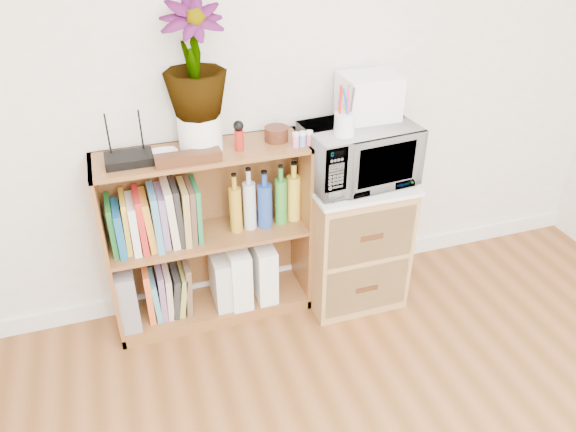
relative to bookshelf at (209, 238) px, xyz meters
name	(u,v)px	position (x,y,z in m)	size (l,w,h in m)	color
skirting_board	(270,275)	(0.35, 0.14, -0.42)	(4.00, 0.02, 0.10)	white
bookshelf	(209,238)	(0.00, 0.00, 0.00)	(1.00, 0.30, 0.95)	brown
wicker_unit	(351,240)	(0.75, -0.08, -0.12)	(0.50, 0.45, 0.70)	#9E7542
microwave	(359,154)	(0.75, -0.08, 0.39)	(0.52, 0.36, 0.29)	white
pen_cup	(345,124)	(0.63, -0.16, 0.59)	(0.10, 0.10, 0.11)	white
small_appliance	(369,96)	(0.83, 0.01, 0.64)	(0.27, 0.22, 0.21)	white
router	(129,159)	(-0.32, -0.02, 0.49)	(0.21, 0.14, 0.04)	black
white_bowl	(164,156)	(-0.17, -0.03, 0.49)	(0.13, 0.13, 0.03)	silver
plant_pot	(200,132)	(0.00, 0.02, 0.56)	(0.20, 0.20, 0.17)	white
potted_plant	(194,60)	(0.00, 0.02, 0.89)	(0.27, 0.27, 0.49)	#356B2B
trinket_box	(188,158)	(-0.08, -0.10, 0.50)	(0.29, 0.07, 0.05)	#381F0F
kokeshi_doll	(239,140)	(0.17, -0.04, 0.52)	(0.04, 0.04, 0.10)	maroon
wooden_bowl	(276,134)	(0.36, 0.01, 0.51)	(0.11, 0.11, 0.07)	#3A1B0F
paint_jars	(303,141)	(0.46, -0.09, 0.50)	(0.10, 0.04, 0.05)	#CB718F
file_box	(126,293)	(-0.44, 0.00, -0.24)	(0.10, 0.26, 0.33)	gray
magazine_holder_left	(221,278)	(0.04, -0.01, -0.26)	(0.09, 0.23, 0.29)	silver
magazine_holder_mid	(237,272)	(0.13, -0.01, -0.24)	(0.11, 0.27, 0.33)	white
magazine_holder_right	(263,268)	(0.27, -0.01, -0.24)	(0.10, 0.26, 0.32)	white
cookbooks	(156,218)	(-0.24, 0.00, 0.16)	(0.42, 0.20, 0.30)	#1C6A28
liquor_bottles	(273,196)	(0.34, 0.00, 0.18)	(0.45, 0.07, 0.32)	#BB9023
lower_books	(167,290)	(-0.24, 0.00, -0.28)	(0.23, 0.19, 0.30)	orange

